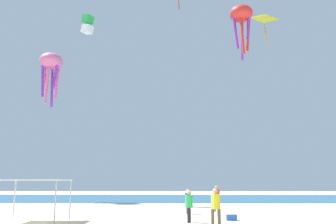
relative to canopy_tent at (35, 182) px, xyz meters
name	(u,v)px	position (x,y,z in m)	size (l,w,h in m)	color
ocean_strip	(172,198)	(7.20, 25.41, -2.07)	(110.00, 19.60, 0.03)	#28608C
canopy_tent	(35,182)	(0.00, 0.00, 0.00)	(3.26, 2.63, 2.20)	#B2B2B7
person_leftmost	(188,199)	(8.33, 4.52, -1.14)	(0.38, 0.43, 1.61)	black
person_central	(216,204)	(9.45, -1.54, -1.04)	(0.46, 0.42, 1.77)	brown
person_rightmost	(217,196)	(10.47, 6.59, -1.04)	(0.45, 0.42, 1.79)	slate
person_far_shore	(189,203)	(8.23, 0.01, -1.12)	(0.39, 0.43, 1.64)	black
cooler_box	(231,217)	(10.59, 1.04, -1.91)	(0.57, 0.37, 0.35)	blue
kite_octopus_pink	(51,64)	(-6.29, 18.15, 12.87)	(3.45, 3.45, 5.98)	pink
kite_diamond_yellow	(265,20)	(19.57, 24.66, 21.03)	(3.63, 3.62, 3.88)	yellow
kite_box_green	(87,24)	(-1.55, 14.97, 16.06)	(1.34, 1.29, 2.05)	green
kite_octopus_red	(241,16)	(13.75, 11.46, 15.08)	(3.01, 3.01, 5.04)	red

